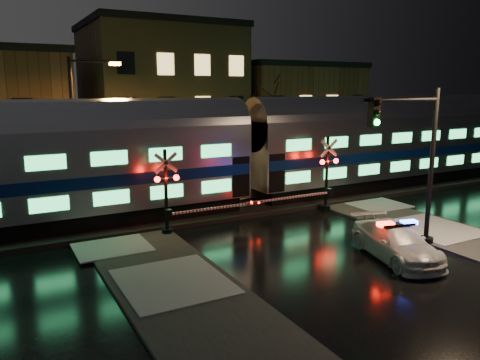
% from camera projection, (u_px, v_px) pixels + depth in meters
% --- Properties ---
extents(ground, '(120.00, 120.00, 0.00)m').
position_uv_depth(ground, '(283.00, 234.00, 21.66)').
color(ground, black).
rests_on(ground, ground).
extents(ballast, '(90.00, 4.20, 0.24)m').
position_uv_depth(ballast, '(233.00, 208.00, 25.95)').
color(ballast, black).
rests_on(ballast, ground).
extents(sidewalk_left, '(4.00, 20.00, 0.12)m').
position_uv_depth(sidewalk_left, '(210.00, 321.00, 13.43)').
color(sidewalk_left, '#2D2D2D').
rests_on(sidewalk_left, ground).
extents(building_mid, '(12.00, 11.00, 11.50)m').
position_uv_depth(building_mid, '(160.00, 98.00, 40.89)').
color(building_mid, brown).
rests_on(building_mid, ground).
extents(building_right, '(12.00, 10.00, 8.50)m').
position_uv_depth(building_right, '(287.00, 112.00, 46.82)').
color(building_right, brown).
rests_on(building_right, ground).
extents(train, '(51.00, 3.12, 5.92)m').
position_uv_depth(train, '(245.00, 148.00, 25.68)').
color(train, black).
rests_on(train, ballast).
extents(police_car, '(3.00, 5.03, 1.52)m').
position_uv_depth(police_car, '(396.00, 242.00, 18.42)').
color(police_car, silver).
rests_on(police_car, ground).
extents(crossing_signal_right, '(5.79, 0.66, 4.10)m').
position_uv_depth(crossing_signal_right, '(322.00, 181.00, 25.21)').
color(crossing_signal_right, black).
rests_on(crossing_signal_right, ground).
extents(crossing_signal_left, '(5.61, 0.65, 3.97)m').
position_uv_depth(crossing_signal_left, '(174.00, 200.00, 21.26)').
color(crossing_signal_left, black).
rests_on(crossing_signal_left, ground).
extents(traffic_light, '(4.30, 0.74, 6.65)m').
position_uv_depth(traffic_light, '(415.00, 166.00, 18.97)').
color(traffic_light, black).
rests_on(traffic_light, ground).
extents(streetlight, '(2.76, 0.29, 8.25)m').
position_uv_depth(streetlight, '(79.00, 124.00, 25.11)').
color(streetlight, black).
rests_on(streetlight, ground).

